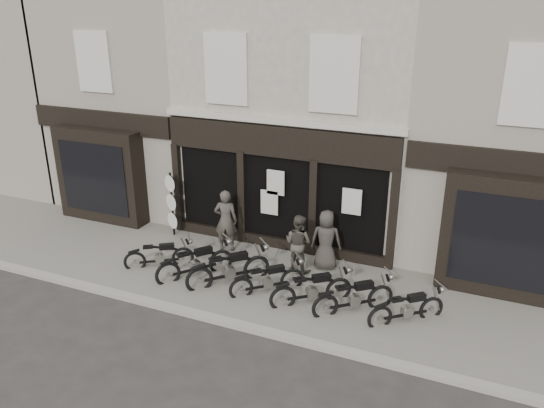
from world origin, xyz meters
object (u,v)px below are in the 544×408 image
at_px(motorcycle_4, 312,292).
at_px(motorcycle_5, 354,300).
at_px(motorcycle_3, 268,282).
at_px(advert_sign_post, 172,207).
at_px(motorcycle_0, 160,257).
at_px(motorcycle_6, 407,311).
at_px(motorcycle_2, 229,271).
at_px(motorcycle_1, 196,265).
at_px(man_centre, 298,243).
at_px(man_right, 326,240).
at_px(man_left, 226,220).

bearing_deg(motorcycle_4, motorcycle_5, -36.77).
height_order(motorcycle_3, advert_sign_post, advert_sign_post).
relative_size(motorcycle_0, motorcycle_6, 1.03).
xyz_separation_m(motorcycle_2, motorcycle_6, (4.70, 0.03, -0.07)).
relative_size(motorcycle_1, man_centre, 1.16).
height_order(motorcycle_3, motorcycle_5, motorcycle_5).
relative_size(motorcycle_5, man_right, 1.03).
bearing_deg(man_centre, man_left, 3.43).
bearing_deg(motorcycle_2, motorcycle_0, 131.25).
bearing_deg(motorcycle_2, motorcycle_1, 134.08).
xyz_separation_m(motorcycle_0, motorcycle_1, (1.24, -0.09, 0.05)).
distance_m(motorcycle_0, motorcycle_3, 3.41).
xyz_separation_m(motorcycle_0, advert_sign_post, (-0.82, 1.96, 0.71)).
xyz_separation_m(motorcycle_1, man_centre, (2.47, 1.41, 0.52)).
distance_m(motorcycle_0, motorcycle_4, 4.64).
relative_size(motorcycle_5, motorcycle_6, 1.07).
height_order(motorcycle_1, man_left, man_left).
relative_size(motorcycle_3, man_left, 0.87).
height_order(motorcycle_5, motorcycle_6, motorcycle_5).
distance_m(motorcycle_2, man_left, 2.14).
xyz_separation_m(motorcycle_2, man_right, (2.11, 1.81, 0.54)).
bearing_deg(motorcycle_5, motorcycle_6, -38.36).
relative_size(motorcycle_5, man_left, 0.94).
relative_size(motorcycle_2, motorcycle_3, 1.16).
height_order(motorcycle_2, motorcycle_5, motorcycle_2).
bearing_deg(man_right, motorcycle_1, 18.16).
distance_m(man_left, man_centre, 2.49).
height_order(motorcycle_2, advert_sign_post, advert_sign_post).
bearing_deg(motorcycle_3, man_right, 18.95).
height_order(motorcycle_3, motorcycle_4, motorcycle_4).
height_order(motorcycle_5, man_right, man_right).
distance_m(motorcycle_0, man_centre, 3.98).
distance_m(motorcycle_2, man_right, 2.83).
bearing_deg(motorcycle_4, advert_sign_post, 119.59).
relative_size(motorcycle_4, man_left, 0.96).
xyz_separation_m(motorcycle_2, motorcycle_5, (3.43, -0.02, -0.04)).
xyz_separation_m(motorcycle_5, man_right, (-1.33, 1.83, 0.58)).
bearing_deg(motorcycle_6, motorcycle_5, 142.30).
bearing_deg(man_left, motorcycle_5, 141.42).
height_order(motorcycle_6, man_left, man_left).
xyz_separation_m(motorcycle_3, man_right, (0.98, 1.83, 0.60)).
height_order(motorcycle_1, advert_sign_post, advert_sign_post).
xyz_separation_m(motorcycle_5, motorcycle_6, (1.27, 0.05, -0.03)).
bearing_deg(motorcycle_6, motorcycle_2, 140.33).
relative_size(motorcycle_3, motorcycle_5, 0.92).
relative_size(motorcycle_5, man_centre, 1.08).
relative_size(motorcycle_1, man_left, 1.00).
bearing_deg(man_right, motorcycle_0, 9.58).
bearing_deg(advert_sign_post, man_right, 20.74).
distance_m(motorcycle_5, motorcycle_6, 1.27).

